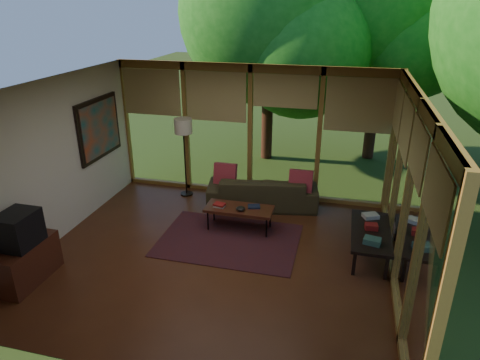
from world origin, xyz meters
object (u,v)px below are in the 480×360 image
(media_cabinet, at_px, (25,262))
(floor_lamp, at_px, (183,130))
(sofa, at_px, (262,191))
(side_console, at_px, (371,233))
(television, at_px, (18,229))
(coffee_table, at_px, (239,209))

(media_cabinet, bearing_deg, floor_lamp, 70.85)
(sofa, xyz_separation_m, floor_lamp, (-1.66, 0.12, 1.09))
(side_console, bearing_deg, floor_lamp, 157.85)
(media_cabinet, bearing_deg, side_console, 21.45)
(media_cabinet, xyz_separation_m, floor_lamp, (1.19, 3.41, 1.11))
(sofa, bearing_deg, television, 39.13)
(coffee_table, bearing_deg, television, -139.37)
(sofa, distance_m, side_console, 2.45)
(television, height_order, coffee_table, television)
(sofa, distance_m, television, 4.37)
(television, xyz_separation_m, coffee_table, (2.62, 2.25, -0.46))
(coffee_table, relative_size, side_console, 0.86)
(media_cabinet, bearing_deg, sofa, 49.20)
(side_console, bearing_deg, sofa, 145.69)
(television, bearing_deg, media_cabinet, 180.00)
(side_console, bearing_deg, television, -158.47)
(coffee_table, distance_m, side_console, 2.26)
(floor_lamp, bearing_deg, coffee_table, -38.82)
(sofa, height_order, coffee_table, sofa)
(sofa, xyz_separation_m, media_cabinet, (-2.84, -3.30, -0.01))
(side_console, bearing_deg, media_cabinet, -158.55)
(floor_lamp, relative_size, side_console, 1.18)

